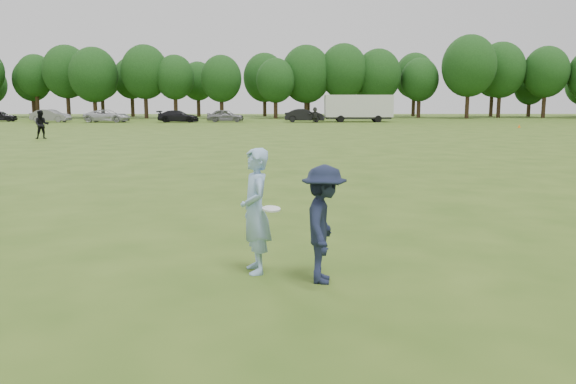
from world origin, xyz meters
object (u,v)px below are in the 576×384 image
Objects in this scene: player_far_a at (42,125)px; field_cone at (519,126)px; car_d at (178,116)px; player_far_d at (315,115)px; cargo_trailer at (358,107)px; car_b at (51,116)px; thrower at (255,211)px; car_f at (304,116)px; car_c at (108,116)px; car_a at (0,116)px; car_e at (225,116)px; defender at (324,224)px.

player_far_a is 41.33m from field_cone.
car_d is at bearing 63.44° from player_far_a.
player_far_d reaches higher than field_cone.
player_far_d is 0.20× the size of cargo_trailer.
thrower is at bearing -148.71° from car_b.
car_f is at bearing -87.03° from car_d.
player_far_a is 31.60m from car_b.
car_c is 45.26m from field_cone.
car_d is at bearing -85.42° from car_b.
car_b reaches higher than car_c.
player_far_d is at bearing -86.48° from car_b.
car_d is (22.28, -2.62, 0.02)m from car_a.
car_c is 8.38m from car_d.
cargo_trailer is (15.88, 0.02, 1.03)m from car_e.
car_f is 0.53× the size of cargo_trailer.
thrower is 0.43× the size of car_e.
field_cone is (18.57, -12.68, -0.75)m from player_far_d.
thrower reaches higher than car_b.
player_far_a reaches higher than car_d.
player_far_a is at bearing -166.18° from car_c.
car_d is 14.91m from car_f.
car_f reaches higher than car_e.
car_e is at bearing 87.77° from car_f.
car_e is at bearing 158.98° from player_far_d.
car_d is at bearing 98.01° from car_e.
car_f reaches higher than car_d.
car_f reaches higher than car_a.
thrower reaches higher than car_d.
car_b is at bearing -110.52° from car_a.
player_far_a is 36.54m from car_a.
car_a is 13.15× the size of field_cone.
player_far_a is at bearing 174.46° from car_d.
player_far_a is (-15.71, 29.70, 0.02)m from thrower.
car_e is at bearing -79.89° from car_d.
car_f reaches higher than car_b.
thrower is 1.05× the size of player_far_d.
car_e is (13.86, 0.58, 0.01)m from car_c.
player_far_a is 29.47m from car_c.
player_far_a reaches higher than car_c.
player_far_a reaches higher than field_cone.
player_far_d is at bearing -139.65° from car_f.
defender reaches higher than car_a.
car_a is at bearing 101.32° from player_far_a.
car_b is 15.20× the size of field_cone.
cargo_trailer is (43.65, -1.82, 1.10)m from car_a.
car_e is at bearing -82.70° from car_b.
player_far_d is 0.45× the size of car_a.
thrower reaches higher than player_far_d.
field_cone is (38.48, 15.06, -0.81)m from player_far_a.
car_e is (-6.38, 59.40, -0.19)m from thrower.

